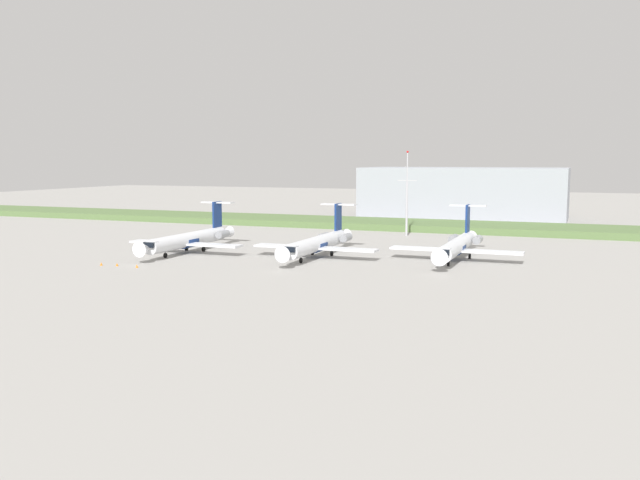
% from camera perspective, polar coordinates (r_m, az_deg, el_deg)
% --- Properties ---
extents(ground_plane, '(500.00, 500.00, 0.00)m').
position_cam_1_polar(ground_plane, '(143.56, 3.31, -0.19)').
color(ground_plane, '#9E9B96').
extents(grass_berm, '(320.00, 20.00, 1.65)m').
position_cam_1_polar(grass_berm, '(175.01, 6.68, 1.30)').
color(grass_berm, '#597542').
rests_on(grass_berm, ground).
extents(regional_jet_nearest, '(22.81, 31.00, 9.00)m').
position_cam_1_polar(regional_jet_nearest, '(129.89, -10.92, 0.09)').
color(regional_jet_nearest, silver).
rests_on(regional_jet_nearest, ground).
extents(regional_jet_second, '(22.81, 31.00, 9.00)m').
position_cam_1_polar(regional_jet_second, '(121.62, -0.14, -0.24)').
color(regional_jet_second, silver).
rests_on(regional_jet_second, ground).
extents(regional_jet_third, '(22.81, 31.00, 9.00)m').
position_cam_1_polar(regional_jet_third, '(120.67, 11.48, -0.43)').
color(regional_jet_third, silver).
rests_on(regional_jet_third, ground).
extents(antenna_mast, '(4.40, 0.50, 19.41)m').
position_cam_1_polar(antenna_mast, '(155.63, 7.32, 3.31)').
color(antenna_mast, '#B2B2B7').
rests_on(antenna_mast, ground).
extents(distant_hangar, '(58.83, 26.96, 15.03)m').
position_cam_1_polar(distant_hangar, '(206.93, 12.02, 3.90)').
color(distant_hangar, '#9EA3AD').
rests_on(distant_hangar, ground).
extents(safety_cone_front_marker, '(0.44, 0.44, 0.55)m').
position_cam_1_polar(safety_cone_front_marker, '(117.62, -17.94, -1.92)').
color(safety_cone_front_marker, orange).
rests_on(safety_cone_front_marker, ground).
extents(safety_cone_mid_marker, '(0.44, 0.44, 0.55)m').
position_cam_1_polar(safety_cone_mid_marker, '(116.17, -16.71, -1.99)').
color(safety_cone_mid_marker, orange).
rests_on(safety_cone_mid_marker, ground).
extents(safety_cone_rear_marker, '(0.44, 0.44, 0.55)m').
position_cam_1_polar(safety_cone_rear_marker, '(113.57, -15.16, -2.13)').
color(safety_cone_rear_marker, orange).
rests_on(safety_cone_rear_marker, ground).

